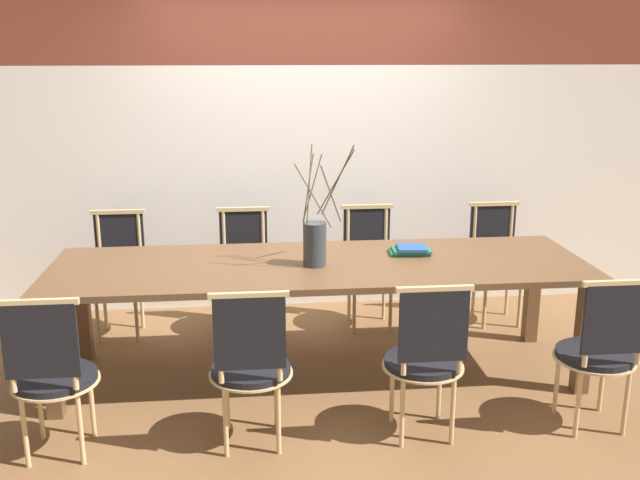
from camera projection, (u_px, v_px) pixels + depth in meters
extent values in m
plane|color=brown|center=(320.00, 374.00, 4.71)|extent=(16.00, 16.00, 0.00)
cube|color=white|center=(303.00, 189.00, 5.79)|extent=(12.00, 0.06, 1.95)
cube|color=brown|center=(320.00, 266.00, 4.51)|extent=(3.39, 1.03, 0.04)
cube|color=brown|center=(51.00, 359.00, 4.07)|extent=(0.09, 0.09, 0.73)
cube|color=brown|center=(584.00, 337.00, 4.37)|extent=(0.09, 0.09, 0.73)
cube|color=brown|center=(83.00, 309.00, 4.86)|extent=(0.09, 0.09, 0.73)
cube|color=brown|center=(532.00, 293.00, 5.16)|extent=(0.09, 0.09, 0.73)
cylinder|color=black|center=(55.00, 378.00, 3.69)|extent=(0.42, 0.42, 0.04)
cylinder|color=tan|center=(56.00, 382.00, 3.70)|extent=(0.45, 0.45, 0.01)
cylinder|color=tan|center=(40.00, 405.00, 3.87)|extent=(0.03, 0.03, 0.41)
cylinder|color=tan|center=(92.00, 402.00, 3.90)|extent=(0.03, 0.03, 0.41)
cylinder|color=tan|center=(25.00, 431.00, 3.61)|extent=(0.03, 0.03, 0.41)
cylinder|color=tan|center=(80.00, 428.00, 3.63)|extent=(0.03, 0.03, 0.41)
cylinder|color=tan|center=(9.00, 347.00, 3.44)|extent=(0.03, 0.03, 0.48)
cylinder|color=tan|center=(72.00, 345.00, 3.47)|extent=(0.03, 0.03, 0.48)
cube|color=black|center=(40.00, 342.00, 3.44)|extent=(0.36, 0.02, 0.38)
cube|color=tan|center=(36.00, 302.00, 3.40)|extent=(0.40, 0.03, 0.03)
cylinder|color=black|center=(251.00, 369.00, 3.79)|extent=(0.42, 0.42, 0.04)
cylinder|color=tan|center=(251.00, 373.00, 3.80)|extent=(0.45, 0.45, 0.01)
cylinder|color=tan|center=(227.00, 396.00, 3.97)|extent=(0.03, 0.03, 0.41)
cylinder|color=tan|center=(276.00, 394.00, 3.99)|extent=(0.03, 0.03, 0.41)
cylinder|color=tan|center=(226.00, 421.00, 3.70)|extent=(0.03, 0.03, 0.41)
cylinder|color=tan|center=(278.00, 418.00, 3.73)|extent=(0.03, 0.03, 0.41)
cylinder|color=tan|center=(220.00, 339.00, 3.54)|extent=(0.03, 0.03, 0.48)
cylinder|color=tan|center=(279.00, 337.00, 3.57)|extent=(0.03, 0.03, 0.48)
cube|color=black|center=(250.00, 334.00, 3.54)|extent=(0.36, 0.02, 0.38)
cube|color=tan|center=(249.00, 295.00, 3.49)|extent=(0.40, 0.03, 0.03)
cylinder|color=black|center=(423.00, 362.00, 3.88)|extent=(0.42, 0.42, 0.04)
cylinder|color=tan|center=(423.00, 366.00, 3.89)|extent=(0.45, 0.45, 0.01)
cylinder|color=tan|center=(392.00, 389.00, 4.06)|extent=(0.03, 0.03, 0.41)
cylinder|color=tan|center=(439.00, 386.00, 4.08)|extent=(0.03, 0.03, 0.41)
cylinder|color=tan|center=(402.00, 412.00, 3.79)|extent=(0.03, 0.03, 0.41)
cylinder|color=tan|center=(453.00, 410.00, 3.82)|extent=(0.03, 0.03, 0.41)
cylinder|color=tan|center=(405.00, 332.00, 3.63)|extent=(0.03, 0.03, 0.48)
cylinder|color=tan|center=(462.00, 330.00, 3.65)|extent=(0.03, 0.03, 0.48)
cube|color=black|center=(434.00, 327.00, 3.63)|extent=(0.36, 0.02, 0.38)
cube|color=tan|center=(435.00, 289.00, 3.58)|extent=(0.40, 0.03, 0.03)
cylinder|color=black|center=(594.00, 355.00, 3.97)|extent=(0.42, 0.42, 0.04)
cylinder|color=tan|center=(594.00, 358.00, 3.98)|extent=(0.45, 0.45, 0.01)
cylinder|color=tan|center=(557.00, 381.00, 4.15)|extent=(0.03, 0.03, 0.41)
cylinder|color=tan|center=(602.00, 379.00, 4.18)|extent=(0.03, 0.03, 0.41)
cylinder|color=tan|center=(578.00, 404.00, 3.89)|extent=(0.03, 0.03, 0.41)
cylinder|color=tan|center=(626.00, 401.00, 3.91)|extent=(0.03, 0.03, 0.41)
cylinder|color=tan|center=(588.00, 325.00, 3.72)|extent=(0.03, 0.03, 0.48)
cube|color=black|center=(616.00, 320.00, 3.72)|extent=(0.36, 0.02, 0.38)
cube|color=tan|center=(620.00, 283.00, 3.68)|extent=(0.40, 0.03, 0.03)
cylinder|color=black|center=(118.00, 281.00, 5.23)|extent=(0.42, 0.42, 0.04)
cylinder|color=tan|center=(118.00, 284.00, 5.23)|extent=(0.45, 0.45, 0.01)
cylinder|color=tan|center=(136.00, 316.00, 5.17)|extent=(0.03, 0.03, 0.41)
cylinder|color=tan|center=(97.00, 317.00, 5.14)|extent=(0.03, 0.03, 0.41)
cylinder|color=tan|center=(142.00, 303.00, 5.43)|extent=(0.03, 0.03, 0.41)
cylinder|color=tan|center=(105.00, 304.00, 5.40)|extent=(0.03, 0.03, 0.41)
cylinder|color=tan|center=(140.00, 241.00, 5.35)|extent=(0.03, 0.03, 0.48)
cylinder|color=tan|center=(99.00, 242.00, 5.32)|extent=(0.03, 0.03, 0.48)
cube|color=black|center=(119.00, 238.00, 5.33)|extent=(0.36, 0.02, 0.38)
cube|color=tan|center=(117.00, 212.00, 5.28)|extent=(0.40, 0.03, 0.03)
cylinder|color=black|center=(244.00, 277.00, 5.32)|extent=(0.42, 0.42, 0.04)
cylinder|color=tan|center=(245.00, 280.00, 5.32)|extent=(0.45, 0.45, 0.01)
cylinder|color=tan|center=(264.00, 311.00, 5.25)|extent=(0.03, 0.03, 0.41)
cylinder|color=tan|center=(226.00, 312.00, 5.23)|extent=(0.03, 0.03, 0.41)
cylinder|color=tan|center=(263.00, 299.00, 5.52)|extent=(0.03, 0.03, 0.41)
cylinder|color=tan|center=(227.00, 300.00, 5.49)|extent=(0.03, 0.03, 0.41)
cylinder|color=tan|center=(263.00, 237.00, 5.44)|extent=(0.03, 0.03, 0.48)
cylinder|color=tan|center=(224.00, 238.00, 5.41)|extent=(0.03, 0.03, 0.48)
cube|color=black|center=(244.00, 235.00, 5.42)|extent=(0.36, 0.02, 0.38)
cube|color=tan|center=(243.00, 209.00, 5.36)|extent=(0.40, 0.03, 0.03)
cylinder|color=black|center=(370.00, 273.00, 5.41)|extent=(0.42, 0.42, 0.04)
cylinder|color=tan|center=(370.00, 276.00, 5.41)|extent=(0.45, 0.45, 0.01)
cylinder|color=tan|center=(391.00, 307.00, 5.34)|extent=(0.03, 0.03, 0.41)
cylinder|color=tan|center=(354.00, 308.00, 5.32)|extent=(0.03, 0.03, 0.41)
cylinder|color=tan|center=(384.00, 294.00, 5.61)|extent=(0.03, 0.03, 0.41)
cylinder|color=tan|center=(349.00, 296.00, 5.58)|extent=(0.03, 0.03, 0.41)
cylinder|color=tan|center=(386.00, 234.00, 5.53)|extent=(0.03, 0.03, 0.48)
cylinder|color=tan|center=(348.00, 235.00, 5.50)|extent=(0.03, 0.03, 0.48)
cube|color=black|center=(367.00, 232.00, 5.51)|extent=(0.36, 0.02, 0.38)
cube|color=tan|center=(367.00, 207.00, 5.45)|extent=(0.40, 0.03, 0.03)
cylinder|color=black|center=(498.00, 270.00, 5.50)|extent=(0.42, 0.42, 0.04)
cylinder|color=tan|center=(498.00, 272.00, 5.51)|extent=(0.45, 0.45, 0.01)
cylinder|color=tan|center=(520.00, 302.00, 5.44)|extent=(0.03, 0.03, 0.41)
cylinder|color=tan|center=(485.00, 303.00, 5.41)|extent=(0.03, 0.03, 0.41)
cylinder|color=tan|center=(507.00, 290.00, 5.70)|extent=(0.03, 0.03, 0.41)
cylinder|color=tan|center=(474.00, 291.00, 5.68)|extent=(0.03, 0.03, 0.41)
cylinder|color=tan|center=(511.00, 231.00, 5.62)|extent=(0.03, 0.03, 0.48)
cylinder|color=tan|center=(474.00, 232.00, 5.59)|extent=(0.03, 0.03, 0.48)
cube|color=black|center=(492.00, 229.00, 5.61)|extent=(0.36, 0.02, 0.38)
cube|color=tan|center=(494.00, 204.00, 5.55)|extent=(0.40, 0.03, 0.03)
cylinder|color=#33383D|center=(315.00, 244.00, 4.42)|extent=(0.14, 0.14, 0.27)
cylinder|color=brown|center=(312.00, 188.00, 4.39)|extent=(0.13, 0.02, 0.42)
cylinder|color=brown|center=(337.00, 181.00, 4.42)|extent=(0.17, 0.31, 0.49)
cylinder|color=brown|center=(313.00, 196.00, 4.23)|extent=(0.22, 0.05, 0.39)
cylinder|color=brown|center=(308.00, 188.00, 4.36)|extent=(0.08, 0.08, 0.42)
cylinder|color=brown|center=(331.00, 194.00, 4.28)|extent=(0.15, 0.19, 0.39)
cylinder|color=brown|center=(335.00, 183.00, 4.44)|extent=(0.21, 0.29, 0.46)
cylinder|color=brown|center=(309.00, 184.00, 4.34)|extent=(0.05, 0.07, 0.48)
cube|color=#1E6B4C|center=(409.00, 252.00, 4.71)|extent=(0.27, 0.18, 0.02)
cube|color=#1E6B4C|center=(411.00, 250.00, 4.70)|extent=(0.25, 0.18, 0.02)
cube|color=#234C8C|center=(412.00, 248.00, 4.69)|extent=(0.20, 0.20, 0.02)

